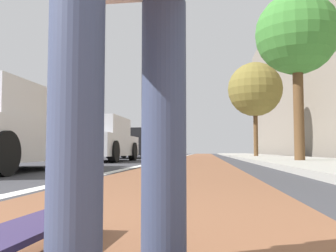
{
  "coord_description": "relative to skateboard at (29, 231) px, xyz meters",
  "views": [
    {
      "loc": [
        -0.33,
        -0.38,
        0.35
      ],
      "look_at": [
        10.61,
        0.74,
        1.1
      ],
      "focal_mm": 39.68,
      "sensor_mm": 36.0,
      "label": 1
    }
  ],
  "objects": [
    {
      "name": "lane_stripe_white",
      "position": [
        19.17,
        0.99,
        -0.09
      ],
      "size": [
        52.0,
        0.16,
        0.01
      ],
      "primitive_type": "cube",
      "color": "silver",
      "rests_on": "ground"
    },
    {
      "name": "bike_lane_paint",
      "position": [
        23.17,
        -0.18,
        -0.09
      ],
      "size": [
        56.0,
        2.05,
        0.0
      ],
      "primitive_type": "cube",
      "color": "brown",
      "rests_on": "ground"
    },
    {
      "name": "parked_car_mid",
      "position": [
        11.15,
        3.01,
        0.63
      ],
      "size": [
        4.3,
        1.94,
        1.5
      ],
      "color": "#B7B7BC",
      "rests_on": "ground"
    },
    {
      "name": "street_tree_far",
      "position": [
        18.15,
        -3.1,
        3.43
      ],
      "size": [
        2.78,
        2.78,
        4.93
      ],
      "color": "brown",
      "rests_on": "ground"
    },
    {
      "name": "traffic_light",
      "position": [
        18.72,
        1.39,
        2.77
      ],
      "size": [
        0.33,
        0.28,
        4.13
      ],
      "color": "#2D2D2D",
      "rests_on": "ground"
    },
    {
      "name": "skateboard",
      "position": [
        0.0,
        0.0,
        0.0
      ],
      "size": [
        0.85,
        0.24,
        0.11
      ],
      "color": "white",
      "rests_on": "ground"
    },
    {
      "name": "parked_car_end",
      "position": [
        23.3,
        3.02,
        0.63
      ],
      "size": [
        4.37,
        2.09,
        1.5
      ],
      "color": "silver",
      "rests_on": "ground"
    },
    {
      "name": "sidewalk_curb",
      "position": [
        17.17,
        -3.5,
        -0.04
      ],
      "size": [
        52.0,
        3.2,
        0.11
      ],
      "primitive_type": "cube",
      "color": "#9E9B93",
      "rests_on": "ground"
    },
    {
      "name": "street_tree_mid",
      "position": [
        9.27,
        -3.1,
        3.48
      ],
      "size": [
        2.28,
        2.28,
        4.76
      ],
      "color": "brown",
      "rests_on": "ground"
    },
    {
      "name": "building_facade",
      "position": [
        21.17,
        -6.45,
        5.33
      ],
      "size": [
        40.0,
        1.2,
        10.85
      ],
      "primitive_type": "cube",
      "color": "gray",
      "rests_on": "ground"
    },
    {
      "name": "parked_car_far",
      "position": [
        17.2,
        3.09,
        0.6
      ],
      "size": [
        4.2,
        1.98,
        1.46
      ],
      "color": "black",
      "rests_on": "ground"
    },
    {
      "name": "ground_plane",
      "position": [
        9.17,
        -0.18,
        -0.09
      ],
      "size": [
        80.0,
        80.0,
        0.0
      ],
      "primitive_type": "plane",
      "color": "#38383D"
    }
  ]
}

